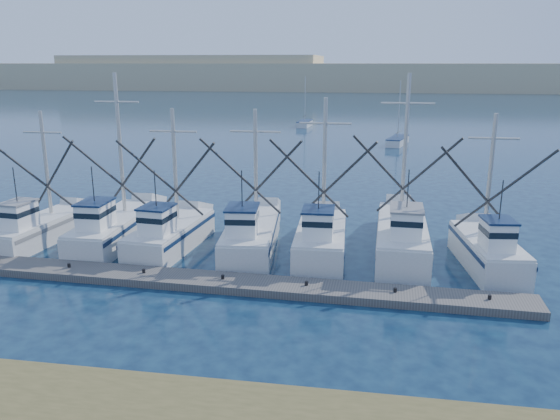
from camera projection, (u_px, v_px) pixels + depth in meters
The scene contains 6 objects.
ground at pixel (345, 352), 19.99m from camera, with size 500.00×500.00×0.00m, color #0B1A32.
floating_dock at pixel (223, 283), 25.84m from camera, with size 28.48×1.90×0.38m, color #5E5954.
dune_ridge at pixel (370, 76), 218.78m from camera, with size 360.00×60.00×10.00m, color tan.
trawler_fleet at pixel (260, 236), 30.23m from camera, with size 28.15×9.16×9.74m.
sailboat_near at pixel (398, 141), 70.43m from camera, with size 3.23×6.51×8.10m.
sailboat_far at pixel (305, 124), 90.36m from camera, with size 2.14×5.49×8.10m.
Camera 1 is at (0.50, -18.08, 10.27)m, focal length 35.00 mm.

